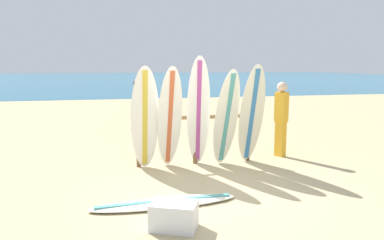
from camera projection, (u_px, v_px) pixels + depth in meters
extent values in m
plane|color=tan|center=(213.00, 194.00, 6.20)|extent=(120.00, 120.00, 0.00)
cube|color=#196B93|center=(119.00, 78.00, 62.15)|extent=(120.00, 80.00, 0.01)
cylinder|color=brown|center=(138.00, 140.00, 7.77)|extent=(0.09, 0.09, 1.18)
cylinder|color=brown|center=(195.00, 137.00, 8.04)|extent=(0.09, 0.09, 1.18)
cylinder|color=brown|center=(248.00, 135.00, 8.31)|extent=(0.09, 0.09, 1.18)
cylinder|color=brown|center=(195.00, 117.00, 7.97)|extent=(2.57, 0.08, 0.08)
ellipsoid|color=white|center=(145.00, 119.00, 7.45)|extent=(0.57, 0.55, 2.15)
cube|color=gold|center=(145.00, 119.00, 7.45)|extent=(0.10, 0.52, 1.98)
ellipsoid|color=white|center=(170.00, 118.00, 7.51)|extent=(0.52, 0.80, 2.15)
cube|color=#CC5933|center=(170.00, 118.00, 7.51)|extent=(0.11, 0.74, 1.98)
ellipsoid|color=white|center=(198.00, 112.00, 7.71)|extent=(0.58, 0.71, 2.35)
cube|color=#A53F8C|center=(198.00, 112.00, 7.71)|extent=(0.18, 0.61, 2.17)
ellipsoid|color=white|center=(226.00, 118.00, 7.74)|extent=(0.64, 0.73, 2.08)
cube|color=teal|center=(226.00, 118.00, 7.74)|extent=(0.19, 0.62, 1.92)
ellipsoid|color=silver|center=(252.00, 115.00, 7.83)|extent=(0.59, 0.88, 2.18)
cube|color=#3372B2|center=(252.00, 115.00, 7.83)|extent=(0.16, 0.80, 2.01)
ellipsoid|color=silver|center=(165.00, 203.00, 5.71)|extent=(2.33, 0.61, 0.07)
cube|color=teal|center=(165.00, 203.00, 5.71)|extent=(2.13, 0.19, 0.08)
cube|color=gold|center=(280.00, 139.00, 8.73)|extent=(0.24, 0.28, 0.83)
cube|color=gold|center=(282.00, 107.00, 8.62)|extent=(0.29, 0.33, 0.70)
sphere|color=beige|center=(282.00, 87.00, 8.55)|extent=(0.24, 0.24, 0.24)
cube|color=#B22D28|center=(142.00, 83.00, 41.55)|extent=(1.93, 2.64, 0.35)
cube|color=silver|center=(141.00, 79.00, 41.50)|extent=(1.00, 1.09, 0.36)
cube|color=white|center=(174.00, 216.00, 4.86)|extent=(0.71, 0.61, 0.36)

